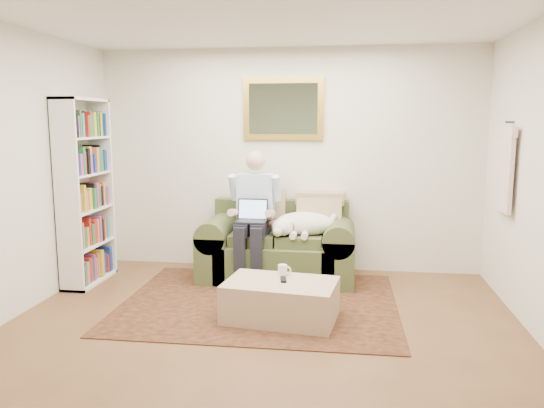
% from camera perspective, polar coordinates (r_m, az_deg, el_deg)
% --- Properties ---
extents(room_shell, '(4.51, 5.00, 2.61)m').
position_cam_1_polar(room_shell, '(4.16, -1.68, 2.57)').
color(room_shell, brown).
rests_on(room_shell, ground).
extents(rug, '(2.67, 2.14, 0.01)m').
position_cam_1_polar(rug, '(5.28, -1.34, -10.50)').
color(rug, black).
rests_on(rug, room_shell).
extents(sofa, '(1.70, 0.87, 1.02)m').
position_cam_1_polar(sofa, '(5.99, 0.64, -5.25)').
color(sofa, '#46542C').
rests_on(sofa, room_shell).
extents(seated_man, '(0.56, 0.80, 1.43)m').
position_cam_1_polar(seated_man, '(5.79, -2.06, -1.48)').
color(seated_man, '#8CB9D8').
rests_on(seated_man, sofa).
extents(laptop, '(0.33, 0.26, 0.24)m').
position_cam_1_polar(laptop, '(5.72, -2.18, -1.25)').
color(laptop, black).
rests_on(laptop, seated_man).
extents(sleeping_dog, '(0.70, 0.44, 0.26)m').
position_cam_1_polar(sleeping_dog, '(5.80, 3.53, -2.13)').
color(sleeping_dog, white).
rests_on(sleeping_dog, sofa).
extents(ottoman, '(1.04, 0.73, 0.35)m').
position_cam_1_polar(ottoman, '(4.80, 0.95, -10.35)').
color(ottoman, tan).
rests_on(ottoman, room_shell).
extents(coffee_mug, '(0.08, 0.08, 0.10)m').
position_cam_1_polar(coffee_mug, '(4.91, 1.14, -7.12)').
color(coffee_mug, white).
rests_on(coffee_mug, ottoman).
extents(tv_remote, '(0.07, 0.16, 0.02)m').
position_cam_1_polar(tv_remote, '(4.77, 1.23, -8.12)').
color(tv_remote, black).
rests_on(tv_remote, ottoman).
extents(bookshelf, '(0.28, 0.80, 2.00)m').
position_cam_1_polar(bookshelf, '(6.07, -19.46, 1.21)').
color(bookshelf, white).
rests_on(bookshelf, room_shell).
extents(wall_mirror, '(0.94, 0.04, 0.72)m').
position_cam_1_polar(wall_mirror, '(6.24, 1.21, 10.20)').
color(wall_mirror, gold).
rests_on(wall_mirror, room_shell).
extents(hanging_shirt, '(0.06, 0.52, 0.90)m').
position_cam_1_polar(hanging_shirt, '(5.54, 23.74, 3.92)').
color(hanging_shirt, beige).
rests_on(hanging_shirt, room_shell).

